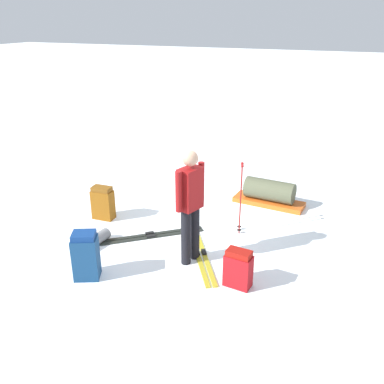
# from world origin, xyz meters

# --- Properties ---
(ground_plane) EXTENTS (80.00, 80.00, 0.00)m
(ground_plane) POSITION_xyz_m (0.00, 0.00, 0.00)
(ground_plane) COLOR white
(skier_standing) EXTENTS (0.55, 0.31, 1.70)m
(skier_standing) POSITION_xyz_m (-0.88, -0.34, 0.95)
(skier_standing) COLOR black
(skier_standing) RESTS_ON ground_plane
(ski_pair_near) EXTENTS (1.57, 1.06, 0.05)m
(ski_pair_near) POSITION_xyz_m (-0.67, -0.42, 0.01)
(ski_pair_near) COLOR gold
(ski_pair_near) RESTS_ON ground_plane
(ski_pair_far) EXTENTS (1.26, 1.49, 0.05)m
(ski_pair_far) POSITION_xyz_m (-0.47, 0.55, 0.01)
(ski_pair_far) COLOR black
(ski_pair_far) RESTS_ON ground_plane
(backpack_large_dark) EXTENTS (0.40, 0.43, 0.69)m
(backpack_large_dark) POSITION_xyz_m (-1.83, 0.81, 0.34)
(backpack_large_dark) COLOR navy
(backpack_large_dark) RESTS_ON ground_plane
(backpack_bright) EXTENTS (0.24, 0.38, 0.54)m
(backpack_bright) POSITION_xyz_m (-1.22, -1.17, 0.26)
(backpack_bright) COLOR maroon
(backpack_bright) RESTS_ON ground_plane
(backpack_small_spare) EXTENTS (0.23, 0.38, 0.61)m
(backpack_small_spare) POSITION_xyz_m (-0.19, 1.63, 0.30)
(backpack_small_spare) COLOR brown
(backpack_small_spare) RESTS_ON ground_plane
(ski_poles_planted_near) EXTENTS (0.19, 0.11, 1.21)m
(ski_poles_planted_near) POSITION_xyz_m (0.26, -0.75, 0.68)
(ski_poles_planted_near) COLOR maroon
(ski_poles_planted_near) RESTS_ON ground_plane
(gear_sled) EXTENTS (0.56, 1.36, 0.49)m
(gear_sled) POSITION_xyz_m (1.54, -0.95, 0.22)
(gear_sled) COLOR #D85C1B
(gear_sled) RESTS_ON ground_plane
(sleeping_mat_rolled) EXTENTS (0.57, 0.26, 0.18)m
(sleeping_mat_rolled) POSITION_xyz_m (-1.05, 1.22, 0.09)
(sleeping_mat_rolled) COLOR slate
(sleeping_mat_rolled) RESTS_ON ground_plane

